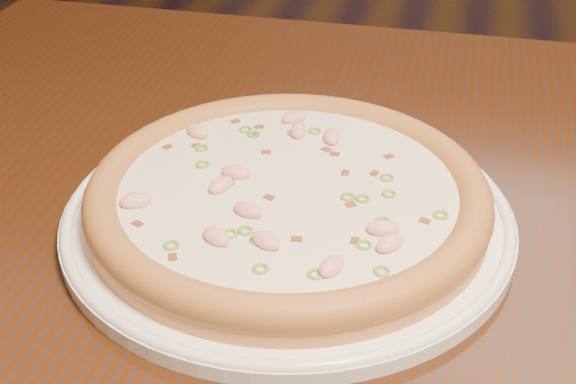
# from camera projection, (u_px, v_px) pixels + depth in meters

# --- Properties ---
(hero_table) EXTENTS (1.20, 0.80, 0.75)m
(hero_table) POSITION_uv_depth(u_px,v_px,m) (431.00, 300.00, 0.72)
(hero_table) COLOR black
(hero_table) RESTS_ON ground
(plate) EXTENTS (0.36, 0.36, 0.02)m
(plate) POSITION_uv_depth(u_px,v_px,m) (288.00, 214.00, 0.64)
(plate) COLOR white
(plate) RESTS_ON hero_table
(pizza) EXTENTS (0.32, 0.32, 0.03)m
(pizza) POSITION_uv_depth(u_px,v_px,m) (288.00, 195.00, 0.63)
(pizza) COLOR tan
(pizza) RESTS_ON plate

